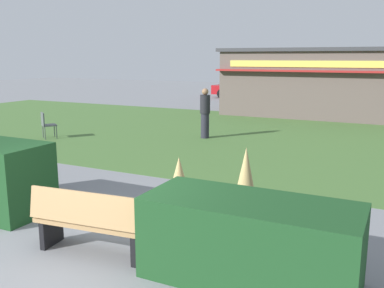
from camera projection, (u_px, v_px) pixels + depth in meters
The scene contains 12 objects.
ground_plane at pixel (80, 258), 5.90m from camera, with size 80.00×80.00×0.00m, color slate.
lawn_patch at pixel (277, 138), 14.61m from camera, with size 36.00×12.00×0.01m, color #446B33.
park_bench at pixel (91, 222), 5.91m from camera, with size 1.75×0.70×0.95m.
hedge_right at pixel (250, 241), 5.20m from camera, with size 2.59×1.10×1.04m, color #19421E.
ornamental_grass_behind_left at pixel (179, 186), 7.39m from camera, with size 0.57×0.57×1.04m, color tan.
ornamental_grass_behind_right at pixel (245, 191), 6.56m from camera, with size 0.57×0.57×1.39m, color tan.
trash_bin at pixel (2, 176), 8.41m from camera, with size 0.52×0.52×0.84m, color #2D4233.
food_kiosk at pixel (347, 82), 19.85m from camera, with size 11.25×5.06×3.12m.
cafe_chair_west at pixel (46, 123), 14.47m from camera, with size 0.61×0.61×0.89m.
person_strolling at pixel (205, 113), 14.47m from camera, with size 0.34×0.34×1.69m.
parked_car_west_slot at pixel (244, 89), 28.86m from camera, with size 4.24×2.13×1.20m.
parked_car_center_slot at pixel (329, 91), 26.45m from camera, with size 4.32×2.29×1.20m.
Camera 1 is at (3.82, -4.21, 2.71)m, focal length 40.10 mm.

